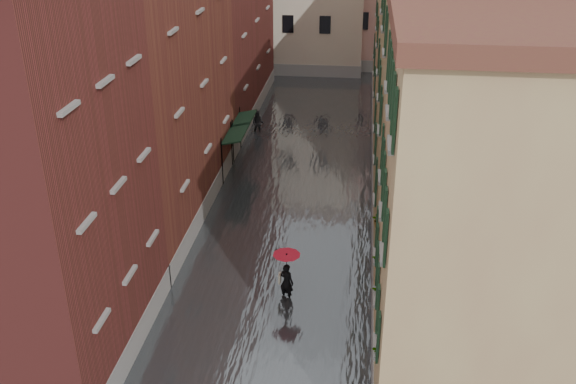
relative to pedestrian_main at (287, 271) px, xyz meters
The scene contains 13 objects.
ground 2.48m from the pedestrian_main, 108.71° to the right, with size 120.00×120.00×0.00m, color #5D5D5F.
floodwater 11.10m from the pedestrian_main, 93.50° to the left, with size 10.00×60.00×0.20m, color #484C50.
building_left_near 10.08m from the pedestrian_main, 152.55° to the right, with size 6.00×8.00×13.00m, color maroon.
building_left_mid 11.51m from the pedestrian_main, 137.57° to the left, with size 6.00×14.00×12.50m, color brown.
building_left_far 23.99m from the pedestrian_main, 109.22° to the left, with size 6.00×16.00×14.00m, color maroon.
building_right_near 8.69m from the pedestrian_main, 32.21° to the right, with size 6.00×8.00×11.50m, color #AA7E58.
building_right_mid 10.77m from the pedestrian_main, 47.95° to the left, with size 6.00×14.00×13.00m, color #9D895F.
building_right_far 23.33m from the pedestrian_main, 73.96° to the left, with size 6.00×16.00×11.50m, color #AA7E58.
awning_near 12.14m from the pedestrian_main, 110.13° to the left, with size 1.09×3.01×2.80m.
awning_far 14.43m from the pedestrian_main, 106.83° to the left, with size 1.09×2.70×2.80m.
window_planters 4.97m from the pedestrian_main, 39.31° to the right, with size 0.59×8.51×0.84m.
pedestrian_main is the anchor object (origin of this frame).
pedestrian_far 18.39m from the pedestrian_main, 102.67° to the left, with size 0.79×0.61×1.62m, color black.
Camera 1 is at (3.18, -18.71, 14.76)m, focal length 40.00 mm.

